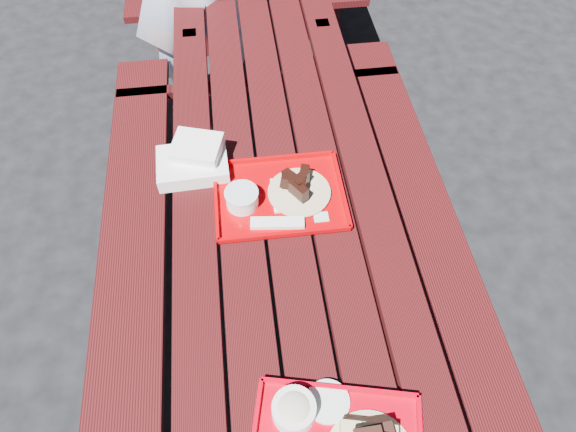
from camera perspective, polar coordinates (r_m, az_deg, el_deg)
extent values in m
plane|color=black|center=(2.37, -0.47, -8.87)|extent=(60.00, 60.00, 0.00)
cube|color=#440D0E|center=(1.76, -10.38, 1.17)|extent=(0.14, 2.40, 0.04)
cube|color=#440D0E|center=(1.75, -5.51, 1.68)|extent=(0.14, 2.40, 0.04)
cube|color=#440D0E|center=(1.75, -0.63, 2.18)|extent=(0.14, 2.40, 0.04)
cube|color=#440D0E|center=(1.77, 4.21, 2.66)|extent=(0.14, 2.40, 0.04)
cube|color=#440D0E|center=(1.80, 8.92, 3.11)|extent=(0.14, 2.40, 0.04)
cube|color=#440D0E|center=(2.05, -16.96, -4.78)|extent=(0.25, 2.40, 0.04)
cube|color=#440D0E|center=(2.74, -14.99, 7.80)|extent=(0.06, 0.06, 0.42)
cube|color=#440D0E|center=(2.11, 15.27, -1.39)|extent=(0.25, 2.40, 0.04)
cube|color=#440D0E|center=(2.79, 9.42, 10.13)|extent=(0.06, 0.06, 0.42)
cube|color=#440D0E|center=(2.68, -9.66, 12.79)|extent=(0.06, 0.06, 0.75)
cube|color=#440D0E|center=(2.71, 3.41, 14.00)|extent=(0.06, 0.06, 0.75)
cube|color=#440D0E|center=(2.64, -3.17, 14.39)|extent=(1.40, 0.06, 0.04)
cube|color=#440D0E|center=(3.61, -14.45, 20.53)|extent=(0.06, 0.06, 0.42)
cube|color=#440D0E|center=(3.65, 5.20, 22.31)|extent=(0.06, 0.06, 0.42)
cube|color=#440D0E|center=(3.40, -10.10, 22.43)|extent=(0.06, 0.06, 0.75)
cube|color=red|center=(1.41, 5.71, -18.46)|extent=(0.40, 0.10, 0.02)
cylinder|color=white|center=(1.36, 0.66, -20.77)|extent=(0.11, 0.11, 0.06)
ellipsoid|color=beige|center=(1.35, 0.67, -20.58)|extent=(0.09, 0.09, 0.04)
cylinder|color=white|center=(1.40, 4.42, -19.86)|extent=(0.11, 0.11, 0.01)
cube|color=#B80005|center=(1.72, -0.97, 2.14)|extent=(0.42, 0.33, 0.01)
cube|color=#B80005|center=(1.81, -1.55, 6.42)|extent=(0.42, 0.01, 0.02)
cube|color=#B80005|center=(1.61, -0.33, -2.05)|extent=(0.42, 0.01, 0.02)
cube|color=#B80005|center=(1.73, 5.97, 3.08)|extent=(0.01, 0.33, 0.02)
cube|color=#B80005|center=(1.71, -8.01, 1.74)|extent=(0.01, 0.33, 0.02)
cube|color=white|center=(1.71, 0.62, 2.49)|extent=(0.14, 0.14, 0.01)
cylinder|color=#D4B68C|center=(1.71, 1.25, 2.69)|extent=(0.21, 0.21, 0.01)
cylinder|color=white|center=(1.68, -5.13, 1.90)|extent=(0.11, 0.11, 0.05)
cylinder|color=silver|center=(1.66, -5.21, 2.54)|extent=(0.11, 0.11, 0.01)
cube|color=white|center=(1.64, -1.19, -0.77)|extent=(0.18, 0.06, 0.01)
cube|color=silver|center=(1.66, 3.70, -0.12)|extent=(0.05, 0.04, 0.00)
cube|color=white|center=(1.81, -10.53, 5.58)|extent=(0.25, 0.18, 0.05)
cube|color=white|center=(1.80, -10.09, 7.47)|extent=(0.20, 0.18, 0.04)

